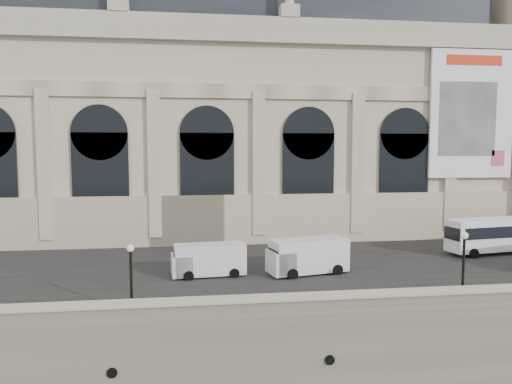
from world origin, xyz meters
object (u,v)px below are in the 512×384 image
Objects in this scene: lamp_right at (463,267)px; van_c at (205,260)px; van_b at (304,256)px; lamp_left at (131,280)px; bus_right at (503,234)px.

van_c is at bearing 152.03° from lamp_right.
van_b is 11.47m from lamp_right.
lamp_left is at bearing -119.92° from van_c.
lamp_left is at bearing -158.70° from bus_right.
van_c is (-7.47, 0.37, -0.14)m from van_b.
lamp_right is at bearing -1.38° from lamp_left.
bus_right is 17.14m from lamp_right.
van_c is at bearing 60.08° from lamp_left.
bus_right is at bearing 13.87° from van_b.
van_c is (-27.08, -4.47, -0.58)m from bus_right.
van_c is 1.27× the size of lamp_right.
lamp_left is 0.92× the size of lamp_right.
bus_right is 2.00× the size of van_c.
van_c is 9.09m from lamp_left.
lamp_left is at bearing 178.62° from lamp_right.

